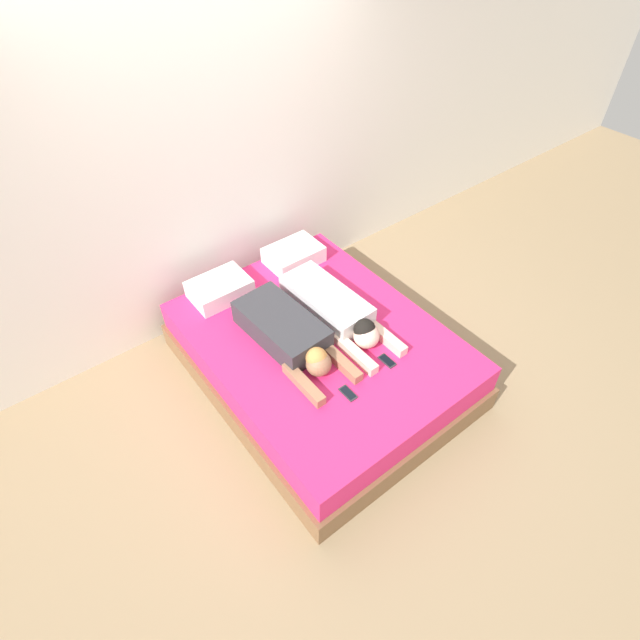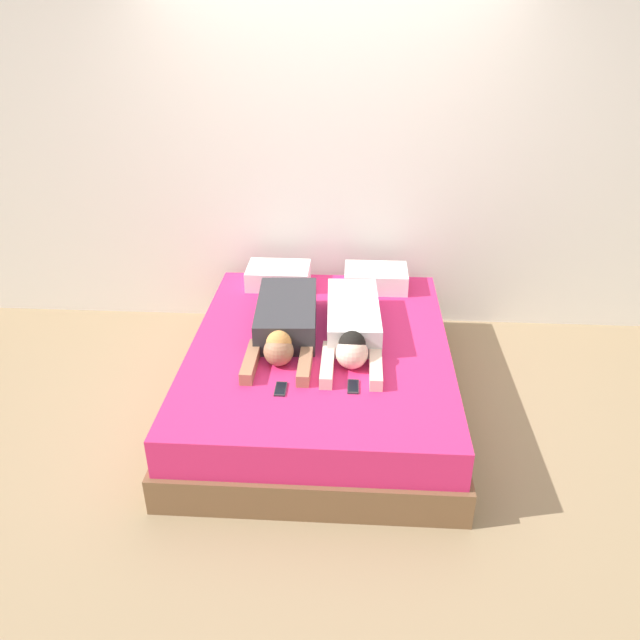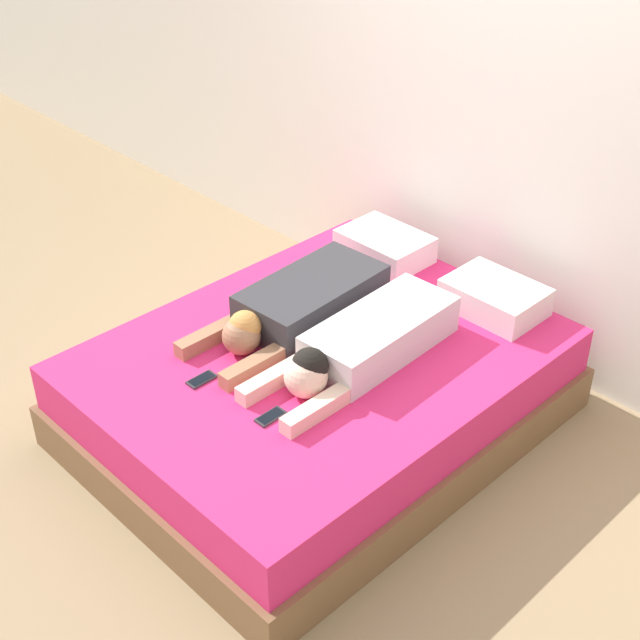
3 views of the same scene
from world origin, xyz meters
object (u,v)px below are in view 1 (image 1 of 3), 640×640
cell_phone_left (348,393)px  cell_phone_right (387,361)px  pillow_head_right (294,255)px  person_right (336,310)px  pillow_head_left (220,289)px  person_left (289,333)px  bed (320,355)px

cell_phone_left → cell_phone_right: 0.39m
pillow_head_right → person_right: (-0.15, -0.75, 0.02)m
pillow_head_left → cell_phone_left: 1.35m
person_left → person_right: bearing=-1.5°
pillow_head_right → person_right: size_ratio=0.42×
cell_phone_left → cell_phone_right: size_ratio=1.00×
pillow_head_left → person_right: (0.55, -0.75, 0.02)m
person_right → bed: bearing=-161.8°
cell_phone_right → pillow_head_right: bearing=83.7°
pillow_head_right → person_right: person_right is taller
person_left → cell_phone_right: bearing=-52.4°
person_right → cell_phone_left: 0.70m
person_right → person_left: bearing=178.5°
pillow_head_right → cell_phone_right: bearing=-96.3°
pillow_head_right → cell_phone_left: 1.44m
pillow_head_right → bed: bearing=-113.4°
person_left → cell_phone_left: bearing=-86.3°
bed → cell_phone_right: 0.57m
pillow_head_right → cell_phone_left: (-0.53, -1.34, -0.06)m
person_left → pillow_head_right: bearing=52.2°
person_left → cell_phone_right: person_left is taller
pillow_head_left → person_left: person_left is taller
bed → cell_phone_left: bearing=-108.9°
pillow_head_right → person_right: 0.76m
pillow_head_left → cell_phone_right: (0.56, -1.29, -0.06)m
person_right → pillow_head_right: bearing=78.3°
cell_phone_right → person_left: bearing=127.6°
bed → pillow_head_right: pillow_head_right is taller
person_right → cell_phone_left: bearing=-122.5°
bed → person_left: 0.39m
person_right → cell_phone_left: (-0.38, -0.59, -0.08)m
person_right → cell_phone_right: 0.55m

